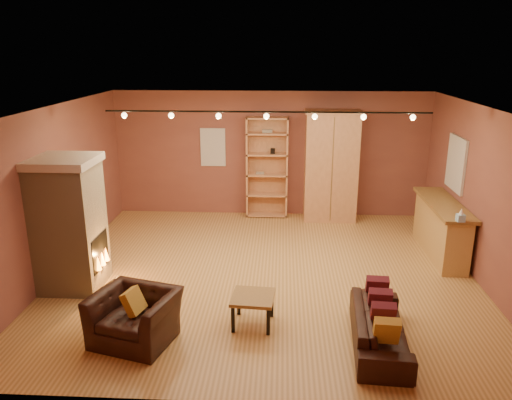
# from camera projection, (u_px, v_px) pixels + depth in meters

# --- Properties ---
(floor) EXTENTS (7.00, 7.00, 0.00)m
(floor) POSITION_uv_depth(u_px,v_px,m) (265.00, 274.00, 8.52)
(floor) COLOR #A07239
(floor) RESTS_ON ground
(ceiling) EXTENTS (7.00, 7.00, 0.00)m
(ceiling) POSITION_uv_depth(u_px,v_px,m) (266.00, 108.00, 7.70)
(ceiling) COLOR brown
(ceiling) RESTS_ON back_wall
(back_wall) EXTENTS (7.00, 0.02, 2.80)m
(back_wall) POSITION_uv_depth(u_px,v_px,m) (271.00, 154.00, 11.21)
(back_wall) COLOR brown
(back_wall) RESTS_ON floor
(left_wall) EXTENTS (0.02, 6.50, 2.80)m
(left_wall) POSITION_uv_depth(u_px,v_px,m) (55.00, 192.00, 8.29)
(left_wall) COLOR brown
(left_wall) RESTS_ON floor
(right_wall) EXTENTS (0.02, 6.50, 2.80)m
(right_wall) POSITION_uv_depth(u_px,v_px,m) (485.00, 198.00, 7.93)
(right_wall) COLOR brown
(right_wall) RESTS_ON floor
(fireplace) EXTENTS (1.01, 0.98, 2.12)m
(fireplace) POSITION_uv_depth(u_px,v_px,m) (70.00, 224.00, 7.79)
(fireplace) COLOR tan
(fireplace) RESTS_ON floor
(back_window) EXTENTS (0.56, 0.04, 0.86)m
(back_window) POSITION_uv_depth(u_px,v_px,m) (213.00, 147.00, 11.21)
(back_window) COLOR silver
(back_window) RESTS_ON back_wall
(bookcase) EXTENTS (0.92, 0.36, 2.26)m
(bookcase) POSITION_uv_depth(u_px,v_px,m) (267.00, 166.00, 11.17)
(bookcase) COLOR tan
(bookcase) RESTS_ON floor
(armoire) EXTENTS (1.19, 0.68, 2.43)m
(armoire) POSITION_uv_depth(u_px,v_px,m) (331.00, 166.00, 10.90)
(armoire) COLOR tan
(armoire) RESTS_ON floor
(bar_counter) EXTENTS (0.57, 2.11, 1.01)m
(bar_counter) POSITION_uv_depth(u_px,v_px,m) (441.00, 228.00, 9.18)
(bar_counter) COLOR tan
(bar_counter) RESTS_ON floor
(tissue_box) EXTENTS (0.12, 0.12, 0.21)m
(tissue_box) POSITION_uv_depth(u_px,v_px,m) (461.00, 216.00, 8.02)
(tissue_box) COLOR #90C1E7
(tissue_box) RESTS_ON bar_counter
(right_window) EXTENTS (0.05, 0.90, 1.00)m
(right_window) POSITION_uv_depth(u_px,v_px,m) (456.00, 164.00, 9.19)
(right_window) COLOR silver
(right_window) RESTS_ON right_wall
(loveseat) EXTENTS (0.62, 1.73, 0.73)m
(loveseat) POSITION_uv_depth(u_px,v_px,m) (380.00, 321.00, 6.37)
(loveseat) COLOR black
(loveseat) RESTS_ON floor
(armchair) EXTENTS (1.16, 0.92, 0.89)m
(armchair) POSITION_uv_depth(u_px,v_px,m) (134.00, 309.00, 6.47)
(armchair) COLOR black
(armchair) RESTS_ON floor
(coffee_table) EXTENTS (0.62, 0.62, 0.43)m
(coffee_table) POSITION_uv_depth(u_px,v_px,m) (253.00, 300.00, 6.86)
(coffee_table) COLOR olive
(coffee_table) RESTS_ON floor
(track_rail) EXTENTS (5.20, 0.09, 0.13)m
(track_rail) POSITION_uv_depth(u_px,v_px,m) (266.00, 114.00, 7.92)
(track_rail) COLOR black
(track_rail) RESTS_ON ceiling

